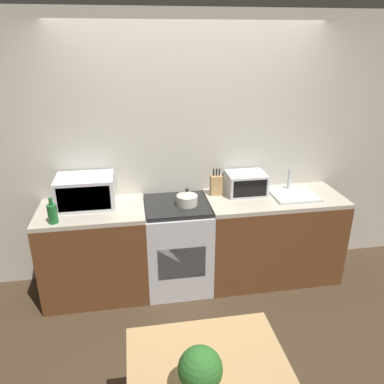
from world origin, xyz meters
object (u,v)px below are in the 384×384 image
(toaster_oven, at_px, (246,183))
(stove_range, at_px, (177,245))
(kettle, at_px, (187,198))
(microwave, at_px, (86,191))
(bottle, at_px, (52,213))

(toaster_oven, bearing_deg, stove_range, -169.06)
(kettle, relative_size, toaster_oven, 0.51)
(stove_range, relative_size, kettle, 4.60)
(microwave, xyz_separation_m, toaster_oven, (1.54, 0.04, -0.03))
(microwave, distance_m, bottle, 0.41)
(bottle, bearing_deg, stove_range, 11.41)
(stove_range, bearing_deg, toaster_oven, 10.94)
(bottle, xyz_separation_m, toaster_oven, (1.79, 0.36, 0.02))
(stove_range, relative_size, microwave, 1.73)
(kettle, height_order, microwave, microwave)
(stove_range, bearing_deg, kettle, -23.31)
(kettle, xyz_separation_m, microwave, (-0.92, 0.14, 0.07))
(bottle, height_order, toaster_oven, bottle)
(stove_range, height_order, bottle, bottle)
(stove_range, distance_m, toaster_oven, 0.92)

